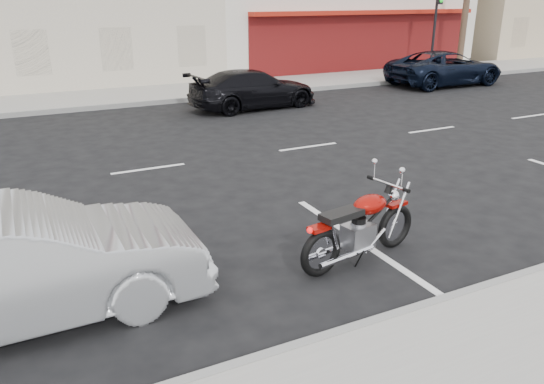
{
  "coord_description": "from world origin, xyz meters",
  "views": [
    {
      "loc": [
        -4.47,
        -10.98,
        3.53
      ],
      "look_at": [
        -1.2,
        -4.4,
        0.8
      ],
      "focal_mm": 35.0,
      "sensor_mm": 36.0,
      "label": 1
    }
  ],
  "objects_px": {
    "traffic_light": "(436,18)",
    "fire_hydrant": "(404,65)",
    "suv_far": "(445,68)",
    "car_far": "(253,89)",
    "motorcycle": "(397,216)",
    "sedan_silver": "(12,266)"
  },
  "relations": [
    {
      "from": "motorcycle",
      "to": "sedan_silver",
      "type": "bearing_deg",
      "value": 165.78
    },
    {
      "from": "sedan_silver",
      "to": "suv_far",
      "type": "distance_m",
      "value": 19.88
    },
    {
      "from": "fire_hydrant",
      "to": "motorcycle",
      "type": "bearing_deg",
      "value": -129.95
    },
    {
      "from": "traffic_light",
      "to": "sedan_silver",
      "type": "height_order",
      "value": "traffic_light"
    },
    {
      "from": "fire_hydrant",
      "to": "motorcycle",
      "type": "distance_m",
      "value": 18.12
    },
    {
      "from": "suv_far",
      "to": "car_far",
      "type": "height_order",
      "value": "suv_far"
    },
    {
      "from": "traffic_light",
      "to": "suv_far",
      "type": "relative_size",
      "value": 0.75
    },
    {
      "from": "suv_far",
      "to": "motorcycle",
      "type": "bearing_deg",
      "value": 133.87
    },
    {
      "from": "fire_hydrant",
      "to": "motorcycle",
      "type": "relative_size",
      "value": 0.34
    },
    {
      "from": "fire_hydrant",
      "to": "sedan_silver",
      "type": "bearing_deg",
      "value": -141.08
    },
    {
      "from": "traffic_light",
      "to": "fire_hydrant",
      "type": "height_order",
      "value": "traffic_light"
    },
    {
      "from": "traffic_light",
      "to": "car_far",
      "type": "bearing_deg",
      "value": -162.74
    },
    {
      "from": "fire_hydrant",
      "to": "suv_far",
      "type": "relative_size",
      "value": 0.14
    },
    {
      "from": "traffic_light",
      "to": "fire_hydrant",
      "type": "xyz_separation_m",
      "value": [
        -1.5,
        0.17,
        -2.03
      ]
    },
    {
      "from": "traffic_light",
      "to": "suv_far",
      "type": "xyz_separation_m",
      "value": [
        -1.57,
        -2.5,
        -1.86
      ]
    },
    {
      "from": "car_far",
      "to": "sedan_silver",
      "type": "bearing_deg",
      "value": 138.67
    },
    {
      "from": "motorcycle",
      "to": "sedan_silver",
      "type": "xyz_separation_m",
      "value": [
        -5.1,
        0.38,
        0.23
      ]
    },
    {
      "from": "suv_far",
      "to": "car_far",
      "type": "xyz_separation_m",
      "value": [
        -9.13,
        -0.83,
        -0.07
      ]
    },
    {
      "from": "motorcycle",
      "to": "traffic_light",
      "type": "bearing_deg",
      "value": 36.28
    },
    {
      "from": "fire_hydrant",
      "to": "sedan_silver",
      "type": "height_order",
      "value": "sedan_silver"
    },
    {
      "from": "traffic_light",
      "to": "car_far",
      "type": "height_order",
      "value": "traffic_light"
    },
    {
      "from": "fire_hydrant",
      "to": "car_far",
      "type": "bearing_deg",
      "value": -159.22
    }
  ]
}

